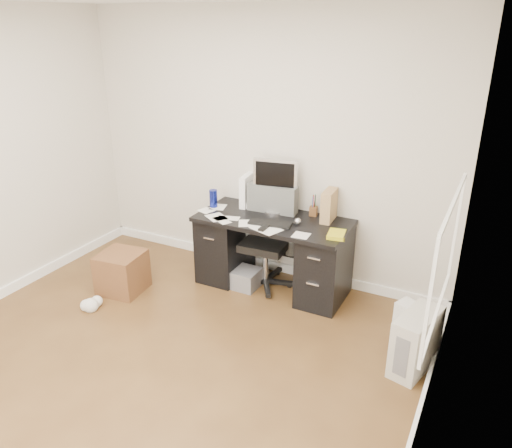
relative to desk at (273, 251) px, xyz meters
The scene contains 18 objects.
ground 1.73m from the desk, 100.29° to the right, with size 4.00×4.00×0.00m, color #4D3118.
room_shell 2.07m from the desk, 99.37° to the right, with size 4.02×4.02×2.71m.
desk is the anchor object (origin of this frame).
loose_papers 0.41m from the desk, 165.47° to the right, with size 1.10×0.60×0.00m, color silver, non-canonical shape.
lcd_monitor 0.65m from the desk, 110.68° to the left, with size 0.44×0.25×0.56m, color silver, non-canonical shape.
keyboard 0.39m from the desk, 76.50° to the right, with size 0.41×0.14×0.02m, color black.
computer_mouse 0.47m from the desk, ahead, with size 0.07×0.07×0.07m, color silver.
travel_mug 0.82m from the desk, behind, with size 0.08×0.08×0.18m, color navy.
white_binder 0.69m from the desk, 151.30° to the left, with size 0.13×0.28×0.33m, color white.
magazine_file 0.73m from the desk, 22.45° to the left, with size 0.13×0.26×0.30m, color #A07D4D.
pen_cup 0.61m from the desk, 39.06° to the left, with size 0.09×0.09×0.22m, color brown, non-canonical shape.
yellow_book 0.79m from the desk, 10.24° to the right, with size 0.16×0.21×0.04m, color yellow.
paper_remote 0.45m from the desk, 79.19° to the right, with size 0.27×0.22×0.02m, color silver, non-canonical shape.
office_chair 0.14m from the desk, behind, with size 0.58×0.58×1.03m, color #4A4C4A, non-canonical shape.
pc_tower 1.69m from the desk, 23.45° to the right, with size 0.22×0.49×0.49m, color beige.
shopping_bag 1.57m from the desk, 17.44° to the right, with size 0.32×0.23×0.43m, color silver.
wicker_basket 1.53m from the desk, 149.92° to the right, with size 0.41×0.41×0.41m, color #482A15.
desk_printer 0.43m from the desk, 153.53° to the right, with size 0.33×0.27×0.19m, color slate.
Camera 1 is at (2.20, -2.44, 2.57)m, focal length 35.00 mm.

